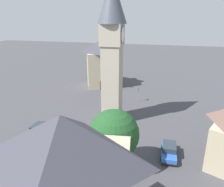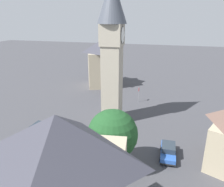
# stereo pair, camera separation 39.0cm
# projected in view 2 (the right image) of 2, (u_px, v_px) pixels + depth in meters

# --- Properties ---
(ground_plane) EXTENTS (200.00, 200.00, 0.00)m
(ground_plane) POSITION_uv_depth(u_px,v_px,m) (112.00, 120.00, 35.21)
(ground_plane) COLOR #424247
(clock_tower) EXTENTS (4.12, 4.12, 21.19)m
(clock_tower) POSITION_uv_depth(u_px,v_px,m) (112.00, 41.00, 31.05)
(clock_tower) COLOR gray
(clock_tower) RESTS_ON ground
(car_blue_kerb) EXTENTS (4.16, 1.87, 1.53)m
(car_blue_kerb) POSITION_uv_depth(u_px,v_px,m) (168.00, 151.00, 25.80)
(car_blue_kerb) COLOR #2D5BB7
(car_blue_kerb) RESTS_ON ground
(car_silver_kerb) EXTENTS (4.38, 3.65, 1.53)m
(car_silver_kerb) POSITION_uv_depth(u_px,v_px,m) (74.00, 149.00, 26.18)
(car_silver_kerb) COLOR silver
(car_silver_kerb) RESTS_ON ground
(car_red_corner) EXTENTS (4.20, 1.95, 1.53)m
(car_red_corner) POSITION_uv_depth(u_px,v_px,m) (39.00, 129.00, 30.83)
(car_red_corner) COLOR black
(car_red_corner) RESTS_ON ground
(pedestrian) EXTENTS (0.55, 0.29, 1.69)m
(pedestrian) POSITION_uv_depth(u_px,v_px,m) (75.00, 129.00, 30.30)
(pedestrian) COLOR #2D3351
(pedestrian) RESTS_ON ground
(tree) EXTENTS (5.22, 5.22, 6.99)m
(tree) POSITION_uv_depth(u_px,v_px,m) (113.00, 134.00, 22.39)
(tree) COLOR brown
(tree) RESTS_ON ground
(building_terrace_right) EXTENTS (8.79, 8.60, 10.74)m
(building_terrace_right) POSITION_uv_depth(u_px,v_px,m) (102.00, 63.00, 50.79)
(building_terrace_right) COLOR tan
(building_terrace_right) RESTS_ON ground
(road_sign) EXTENTS (0.60, 0.07, 2.80)m
(road_sign) POSITION_uv_depth(u_px,v_px,m) (139.00, 92.00, 42.00)
(road_sign) COLOR gray
(road_sign) RESTS_ON ground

